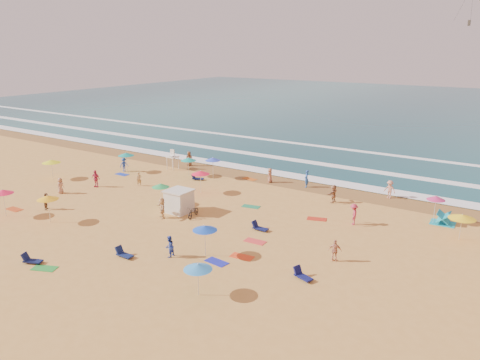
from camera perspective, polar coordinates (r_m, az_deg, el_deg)
The scene contains 12 objects.
ground at distance 43.70m, azimuth -4.43°, elevation -3.70°, with size 220.00×220.00×0.00m, color gold.
ocean at distance 119.96m, azimuth 21.24°, elevation 7.97°, with size 220.00×140.00×0.18m, color #0C4756.
wet_sand at distance 53.60m, azimuth 3.79°, elevation 0.09°, with size 220.00×220.00×0.00m, color olive.
surf_foam at distance 61.14m, azimuth 7.91°, elevation 2.08°, with size 200.00×18.70×0.05m.
cabana at distance 43.17m, azimuth -7.43°, elevation -2.64°, with size 2.00×2.00×2.00m, color silver.
cabana_roof at distance 42.85m, azimuth -7.48°, elevation -1.29°, with size 2.20×2.20×0.12m, color silver.
bicycle at distance 41.96m, azimuth -5.70°, elevation -3.86°, with size 0.67×1.92×1.01m, color black.
lifeguard_stand at distance 58.28m, azimuth -8.21°, elevation 2.33°, with size 1.20×1.20×2.10m, color white, non-canonical shape.
beach_umbrellas at distance 42.60m, azimuth -4.94°, elevation -1.23°, with size 61.60×23.30×0.78m.
loungers at distance 38.09m, azimuth -1.86°, elevation -6.45°, with size 56.69×24.48×0.34m.
towels at distance 41.19m, azimuth -2.23°, elevation -4.90°, with size 44.86×27.98×0.03m.
beachgoers at distance 46.29m, azimuth -1.87°, elevation -1.36°, with size 31.88×23.17×1.90m.
Camera 1 is at (25.45, -32.30, 14.80)m, focal length 35.00 mm.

